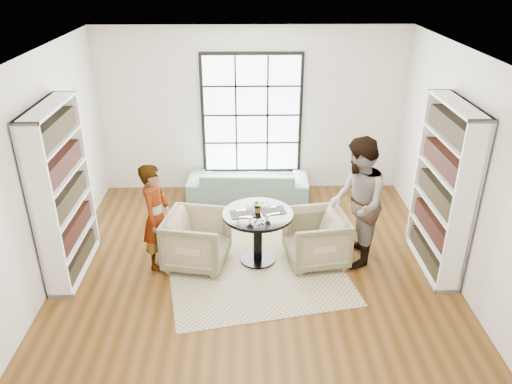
{
  "coord_description": "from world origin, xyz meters",
  "views": [
    {
      "loc": [
        -0.1,
        -5.72,
        4.11
      ],
      "look_at": [
        0.02,
        0.4,
        1.14
      ],
      "focal_mm": 35.0,
      "sensor_mm": 36.0,
      "label": 1
    }
  ],
  "objects_px": {
    "pedestal_table": "(258,227)",
    "sofa": "(248,184)",
    "person_left": "(156,216)",
    "flower_centerpiece": "(258,206)",
    "wine_glass_right": "(268,207)",
    "armchair_right": "(316,238)",
    "armchair_left": "(197,240)",
    "person_right": "(357,203)",
    "wine_glass_left": "(250,208)"
  },
  "relations": [
    {
      "from": "pedestal_table",
      "to": "sofa",
      "type": "relative_size",
      "value": 0.46
    },
    {
      "from": "person_left",
      "to": "flower_centerpiece",
      "type": "xyz_separation_m",
      "value": [
        1.42,
        0.08,
        0.11
      ]
    },
    {
      "from": "pedestal_table",
      "to": "wine_glass_right",
      "type": "distance_m",
      "value": 0.38
    },
    {
      "from": "armchair_right",
      "to": "wine_glass_right",
      "type": "relative_size",
      "value": 4.61
    },
    {
      "from": "person_left",
      "to": "armchair_left",
      "type": "bearing_deg",
      "value": -78.91
    },
    {
      "from": "person_left",
      "to": "flower_centerpiece",
      "type": "relative_size",
      "value": 8.26
    },
    {
      "from": "pedestal_table",
      "to": "person_right",
      "type": "relative_size",
      "value": 0.53
    },
    {
      "from": "armchair_right",
      "to": "wine_glass_right",
      "type": "height_order",
      "value": "wine_glass_right"
    },
    {
      "from": "person_right",
      "to": "armchair_right",
      "type": "bearing_deg",
      "value": -85.44
    },
    {
      "from": "pedestal_table",
      "to": "person_left",
      "type": "relative_size",
      "value": 0.64
    },
    {
      "from": "person_left",
      "to": "wine_glass_right",
      "type": "bearing_deg",
      "value": -79.61
    },
    {
      "from": "wine_glass_left",
      "to": "pedestal_table",
      "type": "bearing_deg",
      "value": 48.84
    },
    {
      "from": "armchair_right",
      "to": "wine_glass_right",
      "type": "xyz_separation_m",
      "value": [
        -0.7,
        -0.05,
        0.54
      ]
    },
    {
      "from": "armchair_right",
      "to": "person_right",
      "type": "xyz_separation_m",
      "value": [
        0.55,
        0.0,
        0.56
      ]
    },
    {
      "from": "sofa",
      "to": "armchair_left",
      "type": "xyz_separation_m",
      "value": [
        -0.74,
        -2.06,
        0.08
      ]
    },
    {
      "from": "person_left",
      "to": "wine_glass_left",
      "type": "relative_size",
      "value": 7.39
    },
    {
      "from": "armchair_left",
      "to": "person_left",
      "type": "relative_size",
      "value": 0.55
    },
    {
      "from": "armchair_right",
      "to": "pedestal_table",
      "type": "bearing_deg",
      "value": -100.45
    },
    {
      "from": "person_right",
      "to": "wine_glass_right",
      "type": "relative_size",
      "value": 10.36
    },
    {
      "from": "pedestal_table",
      "to": "sofa",
      "type": "bearing_deg",
      "value": 93.73
    },
    {
      "from": "armchair_left",
      "to": "armchair_right",
      "type": "distance_m",
      "value": 1.7
    },
    {
      "from": "pedestal_table",
      "to": "armchair_left",
      "type": "xyz_separation_m",
      "value": [
        -0.87,
        -0.05,
        -0.18
      ]
    },
    {
      "from": "armchair_right",
      "to": "flower_centerpiece",
      "type": "xyz_separation_m",
      "value": [
        -0.83,
        0.05,
        0.5
      ]
    },
    {
      "from": "armchair_right",
      "to": "flower_centerpiece",
      "type": "bearing_deg",
      "value": -102.54
    },
    {
      "from": "sofa",
      "to": "person_left",
      "type": "height_order",
      "value": "person_left"
    },
    {
      "from": "armchair_left",
      "to": "flower_centerpiece",
      "type": "height_order",
      "value": "flower_centerpiece"
    },
    {
      "from": "pedestal_table",
      "to": "wine_glass_right",
      "type": "xyz_separation_m",
      "value": [
        0.14,
        -0.07,
        0.35
      ]
    },
    {
      "from": "wine_glass_left",
      "to": "armchair_left",
      "type": "bearing_deg",
      "value": 174.03
    },
    {
      "from": "wine_glass_right",
      "to": "person_right",
      "type": "bearing_deg",
      "value": 2.07
    },
    {
      "from": "armchair_left",
      "to": "flower_centerpiece",
      "type": "bearing_deg",
      "value": -73.86
    },
    {
      "from": "person_right",
      "to": "wine_glass_left",
      "type": "height_order",
      "value": "person_right"
    },
    {
      "from": "pedestal_table",
      "to": "armchair_right",
      "type": "distance_m",
      "value": 0.86
    },
    {
      "from": "person_right",
      "to": "flower_centerpiece",
      "type": "xyz_separation_m",
      "value": [
        -1.38,
        0.05,
        -0.06
      ]
    },
    {
      "from": "pedestal_table",
      "to": "flower_centerpiece",
      "type": "height_order",
      "value": "flower_centerpiece"
    },
    {
      "from": "armchair_left",
      "to": "flower_centerpiece",
      "type": "distance_m",
      "value": 1.0
    },
    {
      "from": "pedestal_table",
      "to": "person_right",
      "type": "distance_m",
      "value": 1.43
    },
    {
      "from": "armchair_right",
      "to": "person_left",
      "type": "distance_m",
      "value": 2.29
    },
    {
      "from": "person_left",
      "to": "wine_glass_left",
      "type": "xyz_separation_m",
      "value": [
        1.31,
        -0.08,
        0.16
      ]
    },
    {
      "from": "pedestal_table",
      "to": "armchair_left",
      "type": "distance_m",
      "value": 0.89
    },
    {
      "from": "person_right",
      "to": "flower_centerpiece",
      "type": "distance_m",
      "value": 1.38
    },
    {
      "from": "pedestal_table",
      "to": "flower_centerpiece",
      "type": "xyz_separation_m",
      "value": [
        0.0,
        0.03,
        0.31
      ]
    },
    {
      "from": "pedestal_table",
      "to": "wine_glass_left",
      "type": "xyz_separation_m",
      "value": [
        -0.11,
        -0.13,
        0.37
      ]
    },
    {
      "from": "person_left",
      "to": "person_right",
      "type": "bearing_deg",
      "value": -78.38
    },
    {
      "from": "armchair_right",
      "to": "sofa",
      "type": "bearing_deg",
      "value": -163.42
    },
    {
      "from": "armchair_right",
      "to": "person_right",
      "type": "relative_size",
      "value": 0.44
    },
    {
      "from": "person_right",
      "to": "wine_glass_right",
      "type": "bearing_deg",
      "value": -83.37
    },
    {
      "from": "flower_centerpiece",
      "to": "pedestal_table",
      "type": "bearing_deg",
      "value": -93.59
    },
    {
      "from": "sofa",
      "to": "wine_glass_left",
      "type": "distance_m",
      "value": 2.23
    },
    {
      "from": "armchair_right",
      "to": "person_right",
      "type": "distance_m",
      "value": 0.79
    },
    {
      "from": "pedestal_table",
      "to": "wine_glass_left",
      "type": "distance_m",
      "value": 0.41
    }
  ]
}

